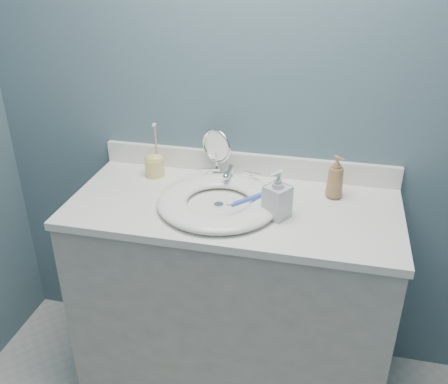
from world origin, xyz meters
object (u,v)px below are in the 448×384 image
(soap_bottle_amber, at_px, (335,177))
(soap_bottle_clear, at_px, (278,194))
(toothbrush_holder, at_px, (155,164))
(makeup_mirror, at_px, (217,152))

(soap_bottle_amber, height_order, soap_bottle_clear, soap_bottle_clear)
(toothbrush_holder, bearing_deg, soap_bottle_amber, -1.98)
(makeup_mirror, relative_size, soap_bottle_amber, 1.25)
(soap_bottle_amber, relative_size, soap_bottle_clear, 0.95)
(soap_bottle_amber, xyz_separation_m, toothbrush_holder, (-0.72, 0.03, -0.03))
(soap_bottle_amber, height_order, toothbrush_holder, toothbrush_holder)
(toothbrush_holder, bearing_deg, makeup_mirror, 8.60)
(makeup_mirror, distance_m, toothbrush_holder, 0.26)
(makeup_mirror, xyz_separation_m, soap_bottle_amber, (0.47, -0.06, -0.03))
(toothbrush_holder, bearing_deg, soap_bottle_clear, -22.30)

